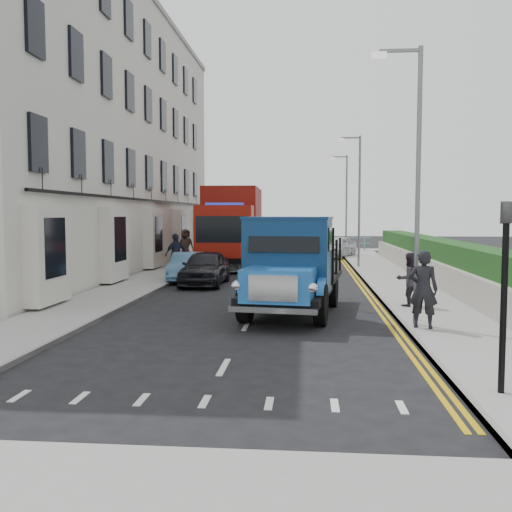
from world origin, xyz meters
The scene contains 23 objects.
ground centered at (0.00, 0.00, 0.00)m, with size 120.00×120.00×0.00m, color black.
pavement_west centered at (-5.20, 9.00, 0.06)m, with size 2.40×38.00×0.12m, color gray.
pavement_east centered at (5.30, 9.00, 0.06)m, with size 2.60×38.00×0.12m, color gray.
promenade centered at (0.00, 29.00, 0.06)m, with size 30.00×2.50×0.12m, color gray.
sea_plane centered at (0.00, 60.00, 0.00)m, with size 120.00×120.00×0.00m, color #4F606B.
terrace_west centered at (-9.47, 13.00, 7.17)m, with size 6.31×30.20×14.25m.
garden_east centered at (7.21, 9.00, 0.90)m, with size 1.45×28.00×1.75m.
seafront_railing centered at (0.00, 28.20, 0.58)m, with size 13.00×0.08×1.11m.
lamp_near centered at (4.18, -2.00, 4.00)m, with size 1.23×0.18×7.00m.
lamp_mid centered at (4.18, 14.00, 4.00)m, with size 1.23×0.18×7.00m.
lamp_far centered at (4.18, 24.00, 4.00)m, with size 1.23×0.18×7.00m.
traffic_signal centered at (4.60, -7.50, 2.07)m, with size 0.16×0.20×3.10m.
bedford_lorry centered at (1.06, -0.69, 1.28)m, with size 3.05×6.11×2.78m.
red_lorry centered at (-2.57, 14.61, 2.33)m, with size 3.05×8.42×4.37m.
parked_car_front centered at (-2.60, 6.45, 0.71)m, with size 1.68×4.17×1.42m, color black.
parked_car_mid centered at (-3.60, 7.79, 0.62)m, with size 1.31×3.75×1.24m, color #5381B2.
parked_car_rear centered at (-2.60, 13.02, 0.76)m, with size 2.13×5.24×1.52m, color #B6B7BB.
seafront_car_left centered at (-2.95, 25.86, 0.71)m, with size 2.37×5.14×1.43m, color black.
seafront_car_right centered at (3.50, 21.72, 0.74)m, with size 1.74×4.33×1.47m, color silver.
pedestrian_east_near centered at (4.40, -2.41, 1.08)m, with size 0.70×0.46×1.91m, color black.
pedestrian_east_far centered at (4.64, 0.94, 0.94)m, with size 0.79×0.62×1.63m, color #2D272F.
pedestrian_west_near centered at (-4.40, 9.01, 1.07)m, with size 1.12×0.47×1.91m, color #1C2133.
pedestrian_west_far centered at (-5.37, 15.58, 1.09)m, with size 0.95×0.62×1.94m, color #423430.
Camera 1 is at (1.56, -16.53, 2.90)m, focal length 40.00 mm.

